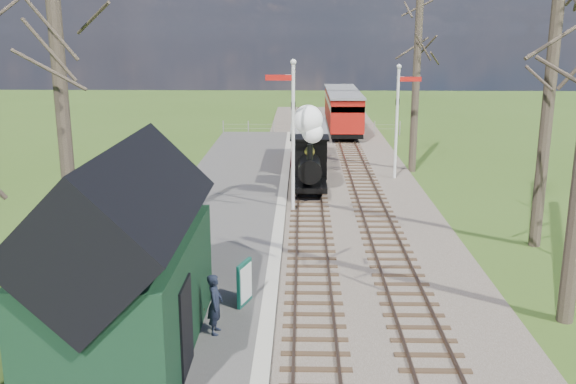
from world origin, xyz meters
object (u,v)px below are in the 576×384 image
object	(u,v)px
semaphore_near	(291,125)
sign_board	(245,283)
locomotive	(309,154)
bench	(186,293)
red_carriage_a	(345,114)
coach	(308,142)
semaphore_far	(399,113)
red_carriage_b	(341,105)
person	(215,304)
station_shed	(125,263)

from	to	relation	value
semaphore_near	sign_board	distance (m)	10.02
locomotive	bench	distance (m)	13.27
red_carriage_a	sign_board	size ratio (longest dim) A/B	4.82
semaphore_near	coach	bearing A→B (deg)	85.11
sign_board	semaphore_far	bearing A→B (deg)	68.20
locomotive	sign_board	bearing A→B (deg)	-98.36
locomotive	red_carriage_b	xyz separation A→B (m)	(2.61, 21.25, -0.23)
red_carriage_a	red_carriage_b	size ratio (longest dim) A/B	1.00
semaphore_near	person	bearing A→B (deg)	-98.28
station_shed	semaphore_far	bearing A→B (deg)	64.28
red_carriage_b	bench	world-z (taller)	red_carriage_b
red_carriage_a	person	world-z (taller)	red_carriage_a
station_shed	bench	size ratio (longest dim) A/B	3.79
semaphore_far	person	world-z (taller)	semaphore_far
red_carriage_b	station_shed	bearing A→B (deg)	-100.79
station_shed	sign_board	bearing A→B (deg)	44.96
semaphore_far	coach	size ratio (longest dim) A/B	0.88
red_carriage_b	person	size ratio (longest dim) A/B	3.83
locomotive	person	bearing A→B (deg)	-99.58
red_carriage_b	sign_board	bearing A→B (deg)	-97.51
red_carriage_a	bench	distance (m)	29.17
coach	red_carriage_b	xyz separation A→B (m)	(2.60, 15.20, 0.27)
station_shed	sign_board	size ratio (longest dim) A/B	5.28
red_carriage_a	bench	world-z (taller)	red_carriage_a
locomotive	red_carriage_b	size ratio (longest dim) A/B	0.70
locomotive	person	distance (m)	14.41
red_carriage_b	semaphore_far	bearing A→B (deg)	-84.43
coach	bench	world-z (taller)	coach
bench	person	distance (m)	1.73
locomotive	red_carriage_a	world-z (taller)	locomotive
station_shed	semaphore_far	size ratio (longest dim) A/B	1.10
station_shed	locomotive	world-z (taller)	station_shed
station_shed	sign_board	world-z (taller)	station_shed
locomotive	sign_board	size ratio (longest dim) A/B	3.40
station_shed	semaphore_near	world-z (taller)	semaphore_near
semaphore_far	red_carriage_b	world-z (taller)	semaphore_far
locomotive	red_carriage_b	distance (m)	21.42
semaphore_far	locomotive	world-z (taller)	semaphore_far
locomotive	bench	world-z (taller)	locomotive
red_carriage_b	bench	distance (m)	34.57
red_carriage_a	semaphore_near	bearing A→B (deg)	-100.22
red_carriage_b	person	distance (m)	35.79
station_shed	red_carriage_a	bearing A→B (deg)	77.33
coach	red_carriage_a	size ratio (longest dim) A/B	1.13
red_carriage_b	locomotive	bearing A→B (deg)	-97.01
station_shed	coach	xyz separation A→B (m)	(4.30, 20.99, -0.88)
locomotive	person	world-z (taller)	locomotive
station_shed	person	xyz separation A→B (m)	(1.89, 0.75, -1.32)
person	locomotive	bearing A→B (deg)	-6.66
station_shed	coach	size ratio (longest dim) A/B	0.97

